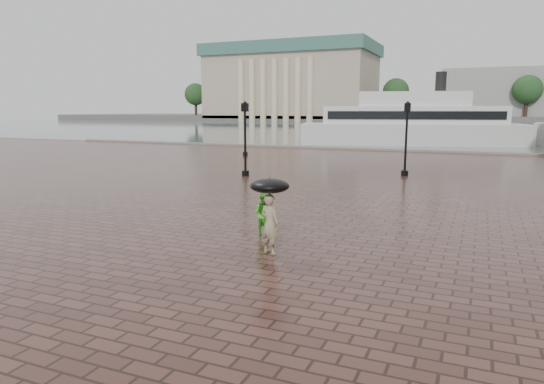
{
  "coord_description": "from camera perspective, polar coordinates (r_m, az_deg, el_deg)",
  "views": [
    {
      "loc": [
        7.26,
        -16.55,
        4.03
      ],
      "look_at": [
        1.15,
        -2.41,
        1.4
      ],
      "focal_mm": 32.0,
      "sensor_mm": 36.0,
      "label": 1
    }
  ],
  "objects": [
    {
      "name": "far_trees",
      "position": [
        154.81,
        21.08,
        11.05
      ],
      "size": [
        188.0,
        8.0,
        13.5
      ],
      "color": "#2D2119",
      "rests_on": "ground"
    },
    {
      "name": "quay_edge",
      "position": [
        49.25,
        14.87,
        4.67
      ],
      "size": [
        80.0,
        0.6,
        0.3
      ],
      "primitive_type": "cube",
      "color": "slate",
      "rests_on": "ground"
    },
    {
      "name": "child_pedestrian",
      "position": [
        15.65,
        -0.95,
        -2.59
      ],
      "size": [
        0.79,
        0.68,
        1.4
      ],
      "primitive_type": "imported",
      "rotation": [
        0.0,
        0.0,
        2.89
      ],
      "color": "green",
      "rests_on": "ground"
    },
    {
      "name": "ground",
      "position": [
        18.51,
        -0.3,
        -2.88
      ],
      "size": [
        300.0,
        300.0,
        0.0
      ],
      "primitive_type": "plane",
      "color": "#371E19",
      "rests_on": "ground"
    },
    {
      "name": "street_lamps",
      "position": [
        34.2,
        2.36,
        6.83
      ],
      "size": [
        15.44,
        12.44,
        4.4
      ],
      "color": "black",
      "rests_on": "ground"
    },
    {
      "name": "harbour_water",
      "position": [
        108.87,
        19.69,
        7.01
      ],
      "size": [
        240.0,
        240.0,
        0.0
      ],
      "primitive_type": "plane",
      "color": "#444C52",
      "rests_on": "ground"
    },
    {
      "name": "adult_pedestrian",
      "position": [
        13.63,
        -0.27,
        -3.77
      ],
      "size": [
        0.73,
        0.59,
        1.71
      ],
      "primitive_type": "imported",
      "rotation": [
        0.0,
        0.0,
        2.8
      ],
      "color": "tan",
      "rests_on": "ground"
    },
    {
      "name": "umbrella",
      "position": [
        13.42,
        -0.27,
        0.71
      ],
      "size": [
        1.1,
        1.1,
        1.15
      ],
      "color": "black",
      "rests_on": "ground"
    },
    {
      "name": "far_shore",
      "position": [
        176.72,
        21.24,
        8.06
      ],
      "size": [
        300.0,
        60.0,
        2.0
      ],
      "primitive_type": "cube",
      "color": "#4C4C47",
      "rests_on": "ground"
    },
    {
      "name": "ferry_near",
      "position": [
        58.46,
        16.09,
        7.78
      ],
      "size": [
        25.69,
        12.05,
        8.2
      ],
      "rotation": [
        0.0,
        0.0,
        0.25
      ],
      "color": "silver",
      "rests_on": "ground"
    },
    {
      "name": "museum",
      "position": [
        173.05,
        2.31,
        12.96
      ],
      "size": [
        57.0,
        32.5,
        26.0
      ],
      "color": "gray",
      "rests_on": "ground"
    }
  ]
}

